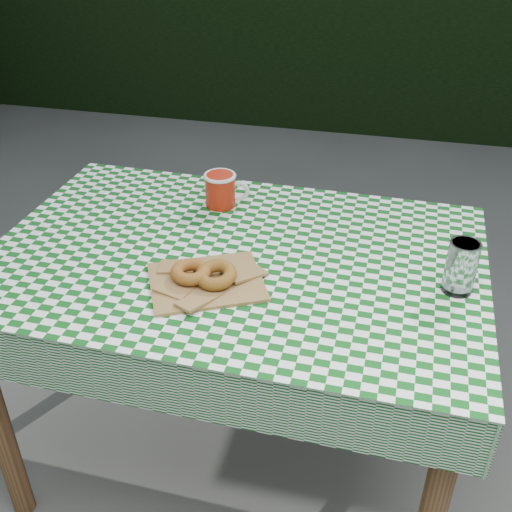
{
  "coord_description": "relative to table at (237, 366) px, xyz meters",
  "views": [
    {
      "loc": [
        0.17,
        -1.27,
        1.6
      ],
      "look_at": [
        -0.12,
        -0.03,
        0.79
      ],
      "focal_mm": 43.32,
      "sensor_mm": 36.0,
      "label": 1
    }
  ],
  "objects": [
    {
      "name": "ground",
      "position": [
        0.19,
        -0.01,
        -0.38
      ],
      "size": [
        60.0,
        60.0,
        0.0
      ],
      "primitive_type": "plane",
      "color": "#484844",
      "rests_on": "ground"
    },
    {
      "name": "tablecloth",
      "position": [
        -0.0,
        0.0,
        0.38
      ],
      "size": [
        1.27,
        0.87,
        0.01
      ],
      "primitive_type": "cube",
      "rotation": [
        0.0,
        0.0,
        -0.02
      ],
      "color": "#0C4D14",
      "rests_on": "table"
    },
    {
      "name": "bagel_front",
      "position": [
        -0.07,
        -0.14,
        0.41
      ],
      "size": [
        0.12,
        0.12,
        0.03
      ],
      "primitive_type": "torus",
      "rotation": [
        0.0,
        0.0,
        0.28
      ],
      "color": "#93511E",
      "rests_on": "paper_bag"
    },
    {
      "name": "bagel_back",
      "position": [
        -0.01,
        -0.14,
        0.41
      ],
      "size": [
        0.13,
        0.13,
        0.03
      ],
      "primitive_type": "torus",
      "rotation": [
        0.0,
        0.0,
        -0.45
      ],
      "color": "brown",
      "rests_on": "paper_bag"
    },
    {
      "name": "coffee_mug",
      "position": [
        -0.11,
        0.25,
        0.43
      ],
      "size": [
        0.2,
        0.2,
        0.1
      ],
      "primitive_type": null,
      "rotation": [
        0.0,
        0.0,
        0.15
      ],
      "color": "#AB1F0B",
      "rests_on": "tablecloth"
    },
    {
      "name": "paper_bag",
      "position": [
        -0.03,
        -0.14,
        0.39
      ],
      "size": [
        0.33,
        0.3,
        0.01
      ],
      "primitive_type": "cube",
      "rotation": [
        0.0,
        0.0,
        0.46
      ],
      "color": "olive",
      "rests_on": "tablecloth"
    },
    {
      "name": "table",
      "position": [
        0.0,
        0.0,
        0.0
      ],
      "size": [
        1.25,
        0.85,
        0.75
      ],
      "primitive_type": "cube",
      "rotation": [
        0.0,
        0.0,
        -0.02
      ],
      "color": "#53371C",
      "rests_on": "ground"
    },
    {
      "name": "drinking_glass",
      "position": [
        0.54,
        -0.03,
        0.45
      ],
      "size": [
        0.07,
        0.07,
        0.13
      ],
      "primitive_type": "cylinder",
      "rotation": [
        0.0,
        0.0,
        0.01
      ],
      "color": "silver",
      "rests_on": "tablecloth"
    }
  ]
}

